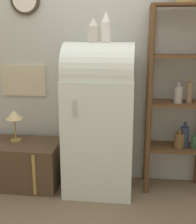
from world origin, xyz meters
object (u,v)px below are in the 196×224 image
at_px(vase_center, 106,28).
at_px(desk_lamp, 14,117).
at_px(suitcase_trunk, 21,163).
at_px(vase_left, 93,31).
at_px(refrigerator, 99,117).

bearing_deg(vase_center, desk_lamp, 177.99).
bearing_deg(suitcase_trunk, vase_left, 1.15).
height_order(vase_left, desk_lamp, vase_left).
xyz_separation_m(vase_center, desk_lamp, (-0.92, 0.03, -0.86)).
distance_m(refrigerator, suitcase_trunk, 0.97).
bearing_deg(refrigerator, vase_left, 167.51).
relative_size(refrigerator, vase_center, 5.47).
bearing_deg(suitcase_trunk, vase_center, 0.86).
height_order(vase_center, desk_lamp, vase_center).
xyz_separation_m(suitcase_trunk, desk_lamp, (-0.06, 0.05, 0.49)).
xyz_separation_m(refrigerator, suitcase_trunk, (-0.81, -0.00, -0.53)).
xyz_separation_m(suitcase_trunk, vase_center, (0.87, 0.01, 1.35)).
bearing_deg(refrigerator, vase_center, 9.63).
height_order(refrigerator, vase_left, vase_left).
distance_m(refrigerator, vase_left, 0.80).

